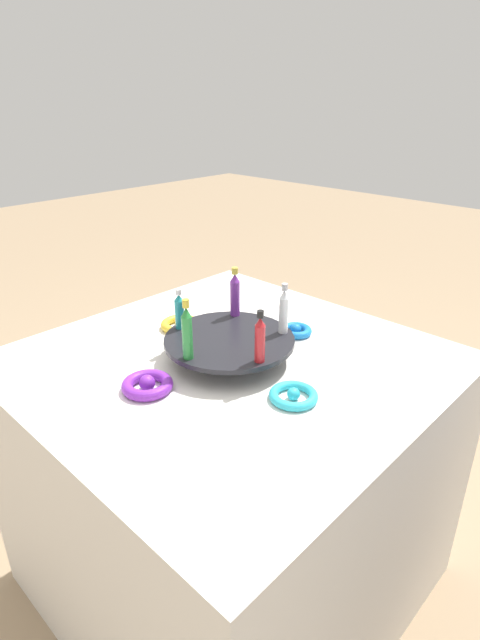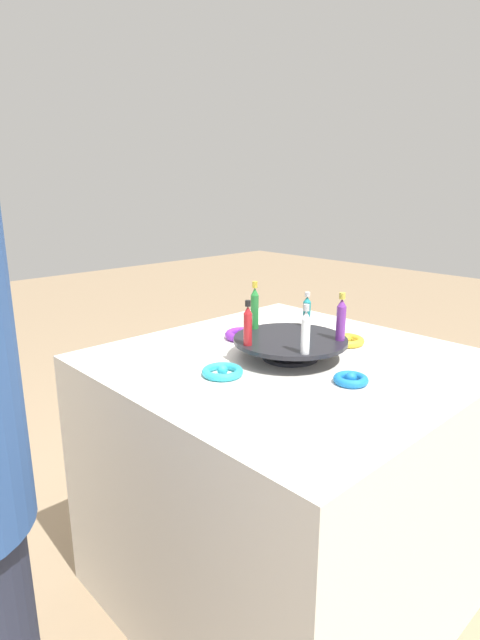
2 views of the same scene
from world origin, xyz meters
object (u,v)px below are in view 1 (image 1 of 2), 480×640
Objects in this scene: ribbon_bow_purple at (147,385)px; bottle_clear at (284,310)px; display_stand at (229,344)px; ribbon_bow_blue at (296,330)px; bottle_purple at (235,294)px; bottle_red at (260,339)px; bottle_green at (187,332)px; ribbon_bow_teal at (293,395)px; bottle_teal at (179,310)px; ribbon_bow_gold at (180,324)px.

bottle_clear is at bearing 162.47° from ribbon_bow_purple.
display_stand is 3.70× the size of ribbon_bow_blue.
bottle_purple reaches higher than ribbon_bow_purple.
bottle_red is at bearing 20.73° from ribbon_bow_blue.
bottle_green is (0.14, 0.01, 0.08)m from display_stand.
bottle_purple is 1.25× the size of ribbon_bow_teal.
bottle_red is (0.04, 0.13, 0.07)m from display_stand.
ribbon_bow_teal is (-0.10, 0.22, -0.12)m from bottle_green.
bottle_teal is 0.37m from ribbon_bow_teal.
display_stand is 3.03× the size of bottle_teal.
ribbon_bow_purple is (0.33, 0.05, -0.11)m from bottle_purple.
display_stand is 0.16m from bottle_green.
bottle_clear is 1.12× the size of ribbon_bow_purple.
ribbon_bow_blue is (-0.36, 0.03, -0.11)m from bottle_green.
ribbon_bow_gold is at bearing -98.04° from display_stand.
bottle_clear is (-0.11, 0.08, 0.08)m from display_stand.
bottle_green reaches higher than bottle_purple.
ribbon_bow_teal is at bearing 65.95° from bottle_purple.
display_stand is 2.89× the size of ribbon_bow_gold.
bottle_clear is 1.05× the size of bottle_red.
bottle_teal is 0.99× the size of ribbon_bow_teal.
display_stand is at bearing -33.56° from bottle_clear.
bottle_clear reaches higher than display_stand.
bottle_teal is at bearing -30.26° from ribbon_bow_blue.
ribbon_bow_gold reaches higher than ribbon_bow_blue.
display_stand is at bearing 171.96° from ribbon_bow_purple.
bottle_teal is at bearing -15.56° from bottle_purple.
ribbon_bow_blue is 0.32m from ribbon_bow_gold.
ribbon_bow_purple is at bearing 9.02° from bottle_purple.
bottle_teal is 0.26m from bottle_red.
bottle_clear is 0.26m from bottle_teal.
ribbon_bow_gold is 0.32m from ribbon_bow_purple.
ribbon_bow_teal is at bearing 81.96° from ribbon_bow_gold.
ribbon_bow_gold is (-0.07, -0.36, -0.11)m from bottle_red.
bottle_red is 1.42× the size of ribbon_bow_blue.
bottle_purple is (-0.11, -0.09, 0.08)m from display_stand.
bottle_red is (-0.01, 0.26, 0.01)m from bottle_teal.
display_stand reaches higher than ribbon_bow_teal.
bottle_green is at bearing 2.44° from display_stand.
ribbon_bow_blue is at bearing -159.27° from bottle_red.
ribbon_bow_teal is (-0.00, 0.10, -0.11)m from bottle_red.
bottle_red reaches higher than ribbon_bow_teal.
bottle_purple is 0.16m from bottle_teal.
bottle_red is at bearing 74.44° from display_stand.
bottle_red reaches higher than ribbon_bow_blue.
ribbon_bow_blue is at bearing 171.96° from display_stand.
bottle_red is 1.11× the size of ribbon_bow_gold.
ribbon_bow_teal is 1.24× the size of ribbon_bow_blue.
bottle_red is 0.14m from ribbon_bow_teal.
bottle_clear is 0.33m from ribbon_bow_gold.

